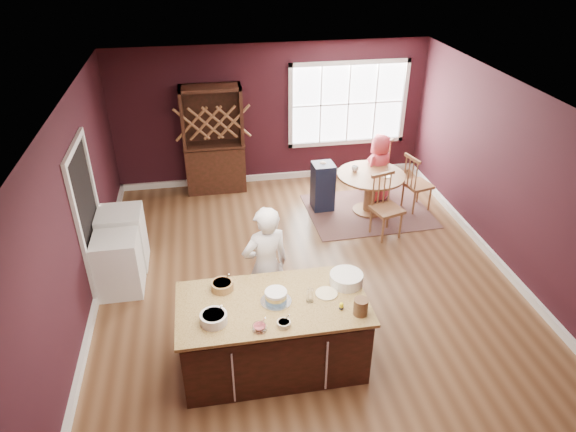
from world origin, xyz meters
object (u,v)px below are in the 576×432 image
object	(u,v)px
seated_woman	(379,168)
dryer	(123,239)
high_chair	(323,186)
chair_east	(418,182)
washer	(119,265)
baker	(266,267)
chair_south	(387,207)
toddler	(325,166)
chair_north	(375,165)
hutch	(214,140)
dining_table	(370,185)
layer_cake	(276,297)
kitchen_island	(273,335)

from	to	relation	value
seated_woman	dryer	world-z (taller)	seated_woman
high_chair	chair_east	bearing A→B (deg)	-12.66
washer	baker	bearing A→B (deg)	-26.41
chair_east	chair_south	bearing A→B (deg)	118.35
baker	toddler	bearing A→B (deg)	-132.17
chair_east	chair_south	distance (m)	1.16
chair_north	hutch	bearing A→B (deg)	-45.39
dining_table	toddler	size ratio (longest dim) A/B	4.59
dryer	seated_woman	bearing A→B (deg)	17.07
layer_cake	dryer	size ratio (longest dim) A/B	0.38
toddler	kitchen_island	bearing A→B (deg)	-111.93
seated_woman	washer	bearing A→B (deg)	-6.76
layer_cake	hutch	bearing A→B (deg)	95.67
toddler	dryer	bearing A→B (deg)	-159.18
dryer	layer_cake	bearing A→B (deg)	-50.47
high_chair	dryer	world-z (taller)	dryer
layer_cake	chair_east	bearing A→B (deg)	46.93
kitchen_island	chair_north	world-z (taller)	chair_north
chair_south	seated_woman	distance (m)	1.28
kitchen_island	hutch	bearing A→B (deg)	95.17
dining_table	chair_east	distance (m)	0.88
high_chair	dryer	xyz separation A→B (m)	(-3.36, -1.21, 0.00)
high_chair	dining_table	bearing A→B (deg)	-20.45
dryer	chair_north	bearing A→B (deg)	21.00
hutch	washer	world-z (taller)	hutch
seated_woman	layer_cake	bearing A→B (deg)	25.43
seated_woman	hutch	world-z (taller)	hutch
chair_east	chair_south	world-z (taller)	chair_south
seated_woman	baker	bearing A→B (deg)	19.00
dining_table	high_chair	xyz separation A→B (m)	(-0.80, 0.26, -0.07)
kitchen_island	washer	xyz separation A→B (m)	(-1.92, 1.75, -0.00)
layer_cake	chair_south	xyz separation A→B (m)	(2.21, 2.49, -0.45)
baker	chair_east	world-z (taller)	baker
high_chair	hutch	bearing A→B (deg)	147.11
dining_table	washer	world-z (taller)	washer
baker	washer	distance (m)	2.22
hutch	chair_south	bearing A→B (deg)	-39.25
kitchen_island	toddler	size ratio (longest dim) A/B	8.21
dining_table	baker	xyz separation A→B (m)	(-2.20, -2.55, 0.31)
hutch	dryer	distance (m)	2.80
hutch	seated_woman	bearing A→B (deg)	-17.61
dining_table	chair_north	xyz separation A→B (m)	(0.34, 0.78, 0.01)
kitchen_island	dining_table	world-z (taller)	kitchen_island
layer_cake	dryer	world-z (taller)	layer_cake
dining_table	seated_woman	distance (m)	0.52
dryer	dining_table	bearing A→B (deg)	12.81
dining_table	washer	bearing A→B (deg)	-159.12
washer	high_chair	bearing A→B (deg)	28.82
high_chair	hutch	world-z (taller)	hutch
baker	kitchen_island	bearing A→B (deg)	72.28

